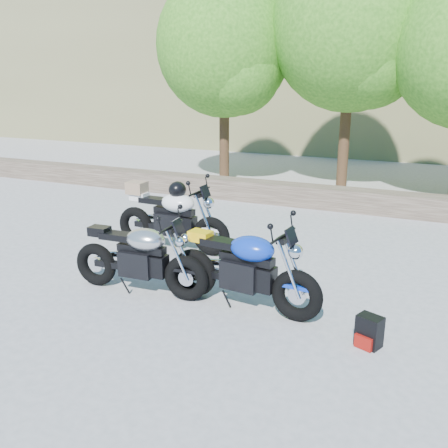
{
  "coord_description": "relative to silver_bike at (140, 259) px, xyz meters",
  "views": [
    {
      "loc": [
        3.21,
        -5.88,
        2.98
      ],
      "look_at": [
        0.2,
        1.0,
        0.75
      ],
      "focal_mm": 40.0,
      "sensor_mm": 36.0,
      "label": 1
    }
  ],
  "objects": [
    {
      "name": "ground",
      "position": [
        0.52,
        0.32,
        -0.52
      ],
      "size": [
        90.0,
        90.0,
        0.0
      ],
      "primitive_type": "plane",
      "color": "gray",
      "rests_on": "ground"
    },
    {
      "name": "stone_wall",
      "position": [
        0.52,
        5.82,
        -0.27
      ],
      "size": [
        22.0,
        0.55,
        0.5
      ],
      "primitive_type": "cube",
      "color": "#463A2F",
      "rests_on": "ground"
    },
    {
      "name": "tree_decid_left",
      "position": [
        -1.88,
        7.46,
        3.12
      ],
      "size": [
        3.67,
        3.67,
        5.62
      ],
      "color": "#382314",
      "rests_on": "ground"
    },
    {
      "name": "tree_decid_mid",
      "position": [
        1.42,
        7.86,
        3.52
      ],
      "size": [
        4.08,
        4.08,
        6.24
      ],
      "color": "#382314",
      "rests_on": "ground"
    },
    {
      "name": "silver_bike",
      "position": [
        0.0,
        0.0,
        0.0
      ],
      "size": [
        2.11,
        0.67,
        1.06
      ],
      "rotation": [
        0.0,
        0.0,
        0.05
      ],
      "color": "black",
      "rests_on": "ground"
    },
    {
      "name": "white_bike",
      "position": [
        -0.52,
        1.82,
        0.1
      ],
      "size": [
        2.25,
        0.71,
        1.25
      ],
      "rotation": [
        0.0,
        0.0,
        -0.03
      ],
      "color": "black",
      "rests_on": "ground"
    },
    {
      "name": "blue_bike",
      "position": [
        1.52,
        0.14,
        0.03
      ],
      "size": [
        2.22,
        0.7,
        1.12
      ],
      "rotation": [
        0.0,
        0.0,
        -0.12
      ],
      "color": "black",
      "rests_on": "ground"
    },
    {
      "name": "backpack",
      "position": [
        3.2,
        -0.22,
        -0.34
      ],
      "size": [
        0.33,
        0.31,
        0.37
      ],
      "rotation": [
        0.0,
        0.0,
        -0.39
      ],
      "color": "black",
      "rests_on": "ground"
    }
  ]
}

